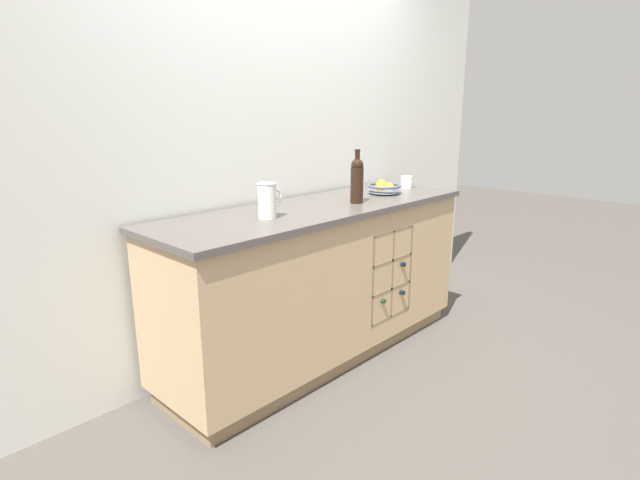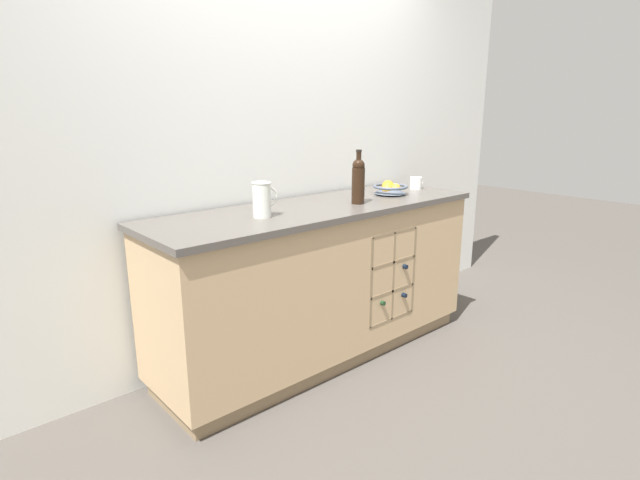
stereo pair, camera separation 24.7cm
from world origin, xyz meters
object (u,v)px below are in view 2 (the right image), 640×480
object	(u,v)px
fruit_bowl	(390,188)
standing_wine_bottle	(358,180)
ceramic_mug	(416,183)
white_pitcher	(262,199)

from	to	relation	value
fruit_bowl	standing_wine_bottle	xyz separation A→B (m)	(-0.38, -0.08, 0.10)
ceramic_mug	standing_wine_bottle	xyz separation A→B (m)	(-0.69, -0.11, 0.10)
white_pitcher	ceramic_mug	bearing A→B (deg)	2.30
standing_wine_bottle	fruit_bowl	bearing A→B (deg)	12.15
ceramic_mug	standing_wine_bottle	size ratio (longest dim) A/B	0.37
fruit_bowl	standing_wine_bottle	size ratio (longest dim) A/B	0.71
fruit_bowl	ceramic_mug	distance (m)	0.31
ceramic_mug	white_pitcher	bearing A→B (deg)	-177.70
white_pitcher	ceramic_mug	world-z (taller)	white_pitcher
white_pitcher	ceramic_mug	size ratio (longest dim) A/B	1.56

